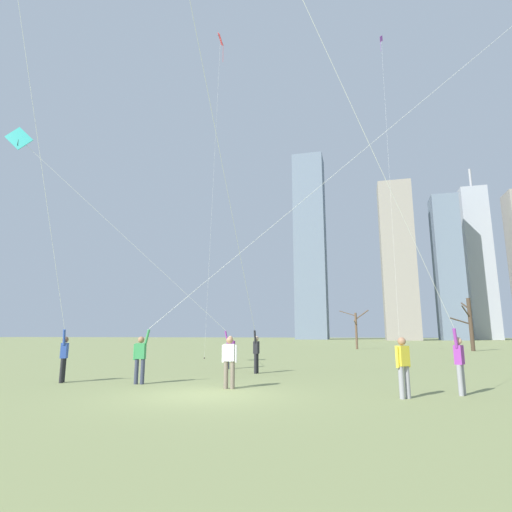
{
  "coord_description": "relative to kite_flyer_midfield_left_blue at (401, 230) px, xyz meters",
  "views": [
    {
      "loc": [
        4.4,
        -11.26,
        1.7
      ],
      "look_at": [
        0.0,
        6.0,
        5.15
      ],
      "focal_mm": 28.44,
      "sensor_mm": 36.0,
      "label": 1
    }
  ],
  "objects": [
    {
      "name": "distant_kite_drifting_left_purple",
      "position": [
        1.82,
        22.79,
        19.45
      ],
      "size": [
        1.03,
        8.22,
        29.54
      ],
      "color": "purple",
      "rests_on": "ground"
    },
    {
      "name": "bystander_strolling_midfield",
      "position": [
        -5.34,
        1.35,
        -3.61
      ],
      "size": [
        0.51,
        0.22,
        1.62
      ],
      "color": "#726656",
      "rests_on": "ground"
    },
    {
      "name": "bare_tree_far_right_edge",
      "position": [
        9.8,
        35.24,
        -1.68
      ],
      "size": [
        2.23,
        2.54,
        5.42
      ],
      "color": "#423326",
      "rests_on": "ground"
    },
    {
      "name": "distant_kite_high_overhead_red",
      "position": [
        -10.67,
        14.43,
        17.16
      ],
      "size": [
        1.74,
        2.63,
        24.33
      ],
      "color": "red",
      "rests_on": "ground"
    },
    {
      "name": "kite_flyer_midfield_center_orange",
      "position": [
        -11.56,
        0.24,
        -0.21
      ],
      "size": [
        0.94,
        7.61,
        20.48
      ],
      "color": "black",
      "rests_on": "ground"
    },
    {
      "name": "bystander_far_off_by_trees",
      "position": [
        -0.13,
        0.6,
        -3.61
      ],
      "size": [
        0.4,
        0.38,
        1.62
      ],
      "color": "gray",
      "rests_on": "ground"
    },
    {
      "name": "skyline_mid_tower_left",
      "position": [
        35.66,
        126.3,
        19.52
      ],
      "size": [
        7.76,
        5.42,
        54.65
      ],
      "color": "#9EA3AD",
      "rests_on": "ground"
    },
    {
      "name": "kite_flyer_midfield_left_blue",
      "position": [
        0.0,
        0.0,
        0.0
      ],
      "size": [
        6.6,
        6.88,
        15.46
      ],
      "color": "gray",
      "rests_on": "ground"
    },
    {
      "name": "ground_plane",
      "position": [
        -5.6,
        -0.16,
        -4.52
      ],
      "size": [
        400.0,
        400.0,
        0.0
      ],
      "primitive_type": "plane",
      "color": "#848E56"
    },
    {
      "name": "skyline_short_annex",
      "position": [
        -16.86,
        126.82,
        27.7
      ],
      "size": [
        10.47,
        9.89,
        64.43
      ],
      "color": "slate",
      "rests_on": "ground"
    },
    {
      "name": "kite_flyer_foreground_left_green",
      "position": [
        -6.51,
        2.4,
        -1.46
      ],
      "size": [
        16.63,
        5.32,
        16.52
      ],
      "color": "#33384C",
      "rests_on": "ground"
    },
    {
      "name": "kite_flyer_foreground_right_teal",
      "position": [
        -9.4,
        7.46,
        -1.61
      ],
      "size": [
        9.82,
        5.82,
        11.53
      ],
      "color": "#33384C",
      "rests_on": "ground"
    },
    {
      "name": "skyline_mid_tower_right",
      "position": [
        10.24,
        110.44,
        18.42
      ],
      "size": [
        9.26,
        7.91,
        45.88
      ],
      "color": "gray",
      "rests_on": "ground"
    },
    {
      "name": "skyline_wide_slab",
      "position": [
        24.43,
        115.09,
        16.56
      ],
      "size": [
        7.29,
        7.71,
        42.16
      ],
      "color": "slate",
      "rests_on": "ground"
    },
    {
      "name": "kite_flyer_midfield_right_yellow",
      "position": [
        -5.59,
        3.68,
        -0.77
      ],
      "size": [
        1.1,
        14.55,
        15.05
      ],
      "color": "black",
      "rests_on": "ground"
    },
    {
      "name": "bare_tree_left_of_center",
      "position": [
        -1.69,
        38.11,
        -2.12
      ],
      "size": [
        3.41,
        2.11,
        4.56
      ],
      "color": "brown",
      "rests_on": "ground"
    }
  ]
}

